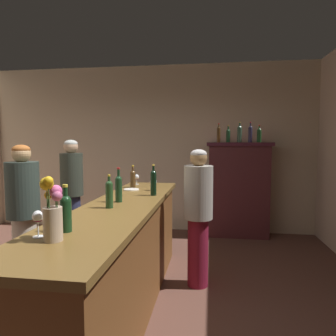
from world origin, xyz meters
The scene contains 22 objects.
floor centered at (0.00, 0.00, 0.00)m, with size 7.66×7.66×0.00m, color brown.
wall_back centered at (0.00, 2.96, 1.49)m, with size 6.01×0.12×2.98m, color #BFAC90.
bar_counter centered at (0.33, 0.11, 0.52)m, with size 0.65×3.09×1.03m.
display_cabinet centered at (1.62, 2.66, 0.83)m, with size 1.08×0.41×1.60m.
wine_bottle_chardonnay centered at (0.25, -0.78, 1.16)m, with size 0.07×0.07×0.30m.
wine_bottle_malbec centered at (0.17, 1.16, 1.15)m, with size 0.07×0.07×0.28m.
wine_bottle_riesling centered at (0.28, 0.20, 1.17)m, with size 0.07×0.07×0.33m.
wine_bottle_syrah centered at (0.28, -0.07, 1.16)m, with size 0.06×0.06×0.29m.
wine_bottle_pinot centered at (0.54, 0.61, 1.18)m, with size 0.06×0.06×0.33m.
wine_glass_front centered at (0.14, -0.91, 1.14)m, with size 0.07×0.07×0.16m.
wine_glass_mid centered at (0.15, 1.44, 1.12)m, with size 0.07×0.07×0.14m.
wine_glass_rear centered at (0.48, 0.94, 1.13)m, with size 0.08×0.08×0.14m.
flower_arrangement centered at (0.26, -0.97, 1.20)m, with size 0.12×0.12×0.38m.
cheese_plate centered at (0.21, 0.95, 1.03)m, with size 0.18×0.18×0.01m, color white.
display_bottle_left centered at (1.27, 2.66, 1.75)m, with size 0.06×0.06×0.32m.
display_bottle_midleft centered at (1.43, 2.66, 1.72)m, with size 0.07×0.07×0.29m.
display_bottle_center centered at (1.62, 2.66, 1.75)m, with size 0.08×0.08×0.34m.
display_bottle_midright centered at (1.79, 2.66, 1.75)m, with size 0.07×0.07×0.34m.
display_bottle_right centered at (1.94, 2.66, 1.73)m, with size 0.07×0.07×0.29m.
patron_in_navy centered at (-0.83, 1.54, 0.91)m, with size 0.32×0.32×1.64m.
patron_near_entrance centered at (-0.78, 0.32, 0.87)m, with size 0.33×0.33×1.57m.
bartender centered at (1.02, 0.74, 0.84)m, with size 0.32×0.32×1.52m.
Camera 1 is at (1.15, -2.55, 1.58)m, focal length 32.43 mm.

